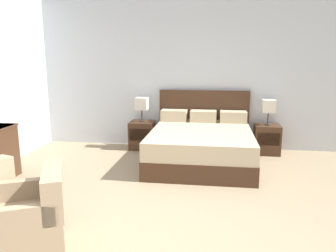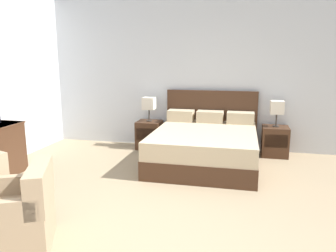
% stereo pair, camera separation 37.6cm
% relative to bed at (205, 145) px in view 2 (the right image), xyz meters
% --- Properties ---
extents(wall_back, '(6.83, 0.06, 2.79)m').
position_rel_bed_xyz_m(wall_back, '(-0.31, 0.99, 1.09)').
color(wall_back, silver).
rests_on(wall_back, ground).
extents(bed, '(1.66, 1.95, 1.10)m').
position_rel_bed_xyz_m(bed, '(0.00, 0.00, 0.00)').
color(bed, '#422819').
rests_on(bed, ground).
extents(nightstand_left, '(0.44, 0.43, 0.52)m').
position_rel_bed_xyz_m(nightstand_left, '(-1.14, 0.68, -0.04)').
color(nightstand_left, '#422819').
rests_on(nightstand_left, ground).
extents(nightstand_right, '(0.44, 0.43, 0.52)m').
position_rel_bed_xyz_m(nightstand_right, '(1.14, 0.68, -0.04)').
color(nightstand_right, '#422819').
rests_on(nightstand_right, ground).
extents(table_lamp_left, '(0.22, 0.22, 0.45)m').
position_rel_bed_xyz_m(table_lamp_left, '(-1.14, 0.68, 0.55)').
color(table_lamp_left, '#332D28').
rests_on(table_lamp_left, nightstand_left).
extents(table_lamp_right, '(0.22, 0.22, 0.45)m').
position_rel_bed_xyz_m(table_lamp_right, '(1.14, 0.68, 0.55)').
color(table_lamp_right, '#332D28').
rests_on(table_lamp_right, nightstand_right).
extents(armchair_companion, '(0.92, 0.91, 0.76)m').
position_rel_bed_xyz_m(armchair_companion, '(-1.35, -2.83, -0.02)').
color(armchair_companion, '#9E8466').
rests_on(armchair_companion, ground).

